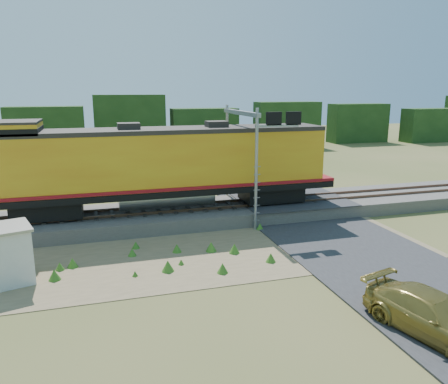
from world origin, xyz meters
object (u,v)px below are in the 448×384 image
object	(u,v)px
locomotive	(161,165)
signal_gantry	(250,136)
shed	(5,255)
car	(434,316)

from	to	relation	value
locomotive	signal_gantry	bearing A→B (deg)	-7.17
shed	car	bearing A→B (deg)	-47.25
shed	signal_gantry	distance (m)	14.55
shed	car	xyz separation A→B (m)	(14.05, -8.37, -0.53)
locomotive	car	size ratio (longest dim) A/B	4.27
shed	locomotive	bearing A→B (deg)	24.54
signal_gantry	car	world-z (taller)	signal_gantry
locomotive	signal_gantry	size ratio (longest dim) A/B	2.98
locomotive	car	world-z (taller)	locomotive
signal_gantry	shed	bearing A→B (deg)	-155.36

